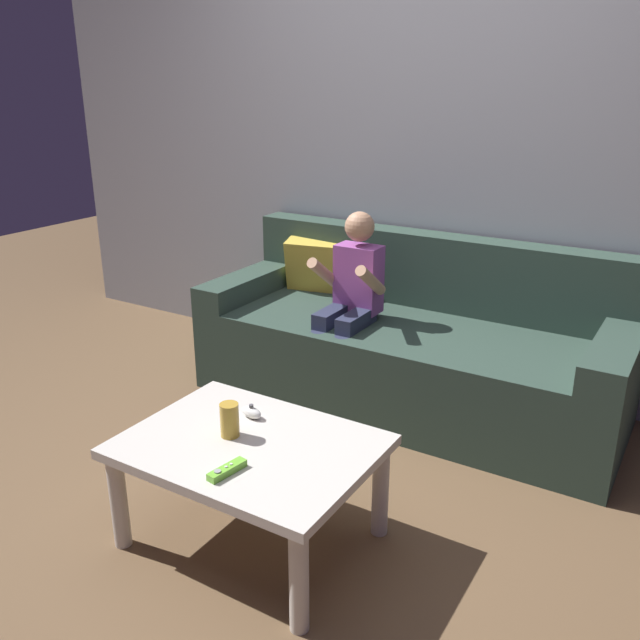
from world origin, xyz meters
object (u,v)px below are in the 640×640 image
(soda_can, at_px, (230,420))
(nunchuk_white, at_px, (252,412))
(game_remote_lime_near_edge, at_px, (227,470))
(couch, at_px, (409,347))
(coffee_table, at_px, (250,458))
(person_seated_on_couch, at_px, (350,298))

(soda_can, bearing_deg, nunchuk_white, 96.48)
(game_remote_lime_near_edge, bearing_deg, couch, 91.72)
(couch, xyz_separation_m, coffee_table, (-0.01, -1.31, 0.04))
(person_seated_on_couch, height_order, soda_can, person_seated_on_couch)
(coffee_table, bearing_deg, game_remote_lime_near_edge, -73.34)
(coffee_table, bearing_deg, person_seated_on_couch, 101.80)
(coffee_table, xyz_separation_m, soda_can, (-0.08, 0.00, 0.12))
(game_remote_lime_near_edge, xyz_separation_m, soda_can, (-0.14, 0.19, 0.05))
(couch, relative_size, game_remote_lime_near_edge, 14.39)
(couch, bearing_deg, nunchuk_white, -95.49)
(person_seated_on_couch, bearing_deg, game_remote_lime_near_edge, -77.50)
(couch, bearing_deg, person_seated_on_couch, -144.55)
(coffee_table, relative_size, game_remote_lime_near_edge, 5.89)
(couch, relative_size, coffee_table, 2.45)
(nunchuk_white, bearing_deg, coffee_table, -55.98)
(couch, height_order, person_seated_on_couch, person_seated_on_couch)
(couch, height_order, soda_can, couch)
(nunchuk_white, bearing_deg, couch, 84.51)
(couch, xyz_separation_m, soda_can, (-0.09, -1.30, 0.17))
(coffee_table, distance_m, soda_can, 0.15)
(nunchuk_white, xyz_separation_m, soda_can, (0.02, -0.15, 0.04))
(person_seated_on_couch, relative_size, game_remote_lime_near_edge, 6.69)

